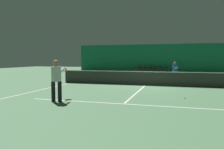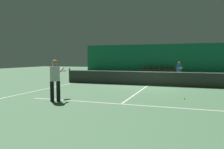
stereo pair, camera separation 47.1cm
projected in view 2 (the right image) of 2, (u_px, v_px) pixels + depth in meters
ground_plane at (148, 85)px, 14.66m from camera, size 60.00×60.00×0.00m
backdrop_curtain at (167, 58)px, 28.83m from camera, size 23.00×0.12×3.75m
court_line_baseline_far at (164, 74)px, 25.90m from camera, size 11.00×0.10×0.00m
court_line_service_far at (159, 78)px, 20.70m from camera, size 8.25×0.10×0.00m
court_line_service_near at (121, 104)px, 8.61m from camera, size 8.25×0.10×0.00m
court_line_sideline_left at (75, 83)px, 16.41m from camera, size 0.10×23.80×0.00m
court_line_centre at (148, 85)px, 14.66m from camera, size 0.10×12.80×0.00m
tennis_net at (148, 78)px, 14.62m from camera, size 12.00×0.10×1.07m
player_near at (55, 77)px, 9.16m from camera, size 0.66×1.43×1.75m
player_far at (179, 70)px, 17.29m from camera, size 0.52×1.34×1.56m
courtside_chair_0 at (143, 69)px, 29.38m from camera, size 0.44×0.44×0.84m
courtside_chair_1 at (148, 69)px, 29.17m from camera, size 0.44×0.44×0.84m
courtside_chair_2 at (153, 69)px, 28.95m from camera, size 0.44×0.44×0.84m
courtside_chair_3 at (158, 69)px, 28.73m from camera, size 0.44×0.44×0.84m
courtside_chair_4 at (164, 69)px, 28.52m from camera, size 0.44×0.44×0.84m
courtside_chair_5 at (169, 69)px, 28.30m from camera, size 0.44×0.44×0.84m
courtside_chair_6 at (174, 69)px, 28.09m from camera, size 0.44×0.44×0.84m
tennis_ball at (185, 99)px, 9.64m from camera, size 0.07×0.07×0.07m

